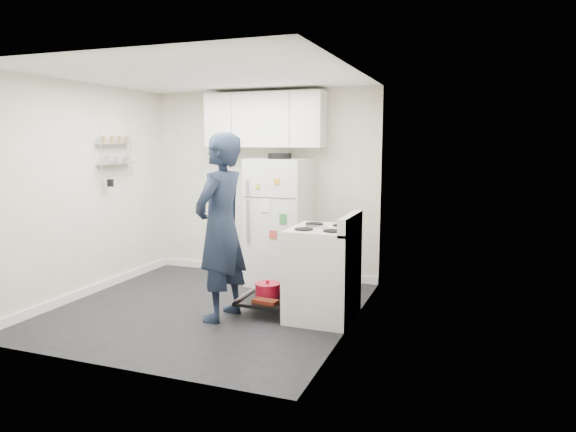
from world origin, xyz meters
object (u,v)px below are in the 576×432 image
at_px(open_oven_door, 269,294).
at_px(electric_range, 322,274).
at_px(person, 221,227).
at_px(refrigerator, 280,221).

bearing_deg(open_oven_door, electric_range, -0.05).
bearing_deg(person, open_oven_door, 142.78).
height_order(open_oven_door, refrigerator, refrigerator).
bearing_deg(electric_range, person, -158.76).
xyz_separation_m(open_oven_door, refrigerator, (-0.29, 1.10, 0.63)).
height_order(refrigerator, person, person).
distance_m(open_oven_door, refrigerator, 1.30).
bearing_deg(electric_range, refrigerator, 128.97).
distance_m(electric_range, person, 1.14).
distance_m(electric_range, open_oven_door, 0.66).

